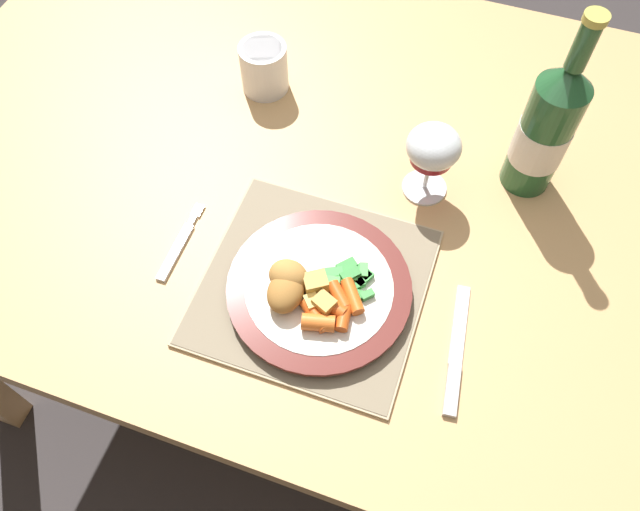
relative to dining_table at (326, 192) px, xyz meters
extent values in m
plane|color=#383333|center=(0.00, 0.00, -0.66)|extent=(6.00, 6.00, 0.00)
cube|color=tan|center=(0.00, 0.00, 0.06)|extent=(1.43, 0.96, 0.04)
cube|color=tan|center=(-0.66, 0.42, -0.31)|extent=(0.06, 0.06, 0.70)
cube|color=tan|center=(0.06, -0.22, 0.08)|extent=(0.31, 0.30, 0.01)
cube|color=#807259|center=(0.06, -0.22, 0.09)|extent=(0.30, 0.29, 0.00)
cylinder|color=white|center=(0.07, -0.23, 0.09)|extent=(0.21, 0.21, 0.01)
cylinder|color=maroon|center=(0.07, -0.23, 0.10)|extent=(0.26, 0.26, 0.01)
cylinder|color=white|center=(0.07, -0.23, 0.11)|extent=(0.20, 0.20, 0.00)
ellipsoid|color=#B77F3D|center=(0.03, -0.24, 0.13)|extent=(0.06, 0.05, 0.04)
ellipsoid|color=#A87033|center=(0.03, -0.26, 0.13)|extent=(0.05, 0.07, 0.04)
cube|color=green|center=(0.12, -0.20, 0.11)|extent=(0.03, 0.03, 0.01)
cube|color=green|center=(0.09, -0.24, 0.11)|extent=(0.02, 0.02, 0.01)
cube|color=green|center=(0.13, -0.22, 0.11)|extent=(0.02, 0.02, 0.01)
cube|color=green|center=(0.10, -0.20, 0.11)|extent=(0.02, 0.03, 0.01)
cube|color=#338438|center=(0.12, -0.19, 0.11)|extent=(0.03, 0.02, 0.01)
cube|color=#338438|center=(0.09, -0.21, 0.11)|extent=(0.01, 0.02, 0.01)
cube|color=#338438|center=(0.09, -0.19, 0.11)|extent=(0.03, 0.03, 0.01)
cube|color=green|center=(0.08, -0.21, 0.11)|extent=(0.03, 0.02, 0.01)
cube|color=#338438|center=(0.12, -0.23, 0.11)|extent=(0.02, 0.01, 0.01)
cube|color=#4CA84C|center=(0.08, -0.22, 0.11)|extent=(0.03, 0.02, 0.01)
cube|color=#4CA84C|center=(0.08, -0.22, 0.12)|extent=(0.03, 0.02, 0.01)
cube|color=#338438|center=(0.10, -0.21, 0.12)|extent=(0.03, 0.03, 0.01)
cube|color=#338438|center=(0.12, -0.21, 0.11)|extent=(0.02, 0.03, 0.01)
cube|color=#4CA84C|center=(0.12, -0.19, 0.11)|extent=(0.02, 0.02, 0.01)
cylinder|color=#CC5119|center=(0.10, -0.24, 0.12)|extent=(0.04, 0.04, 0.02)
cylinder|color=#CC5119|center=(0.11, -0.27, 0.12)|extent=(0.02, 0.04, 0.02)
cylinder|color=orange|center=(0.09, -0.29, 0.12)|extent=(0.05, 0.03, 0.02)
cylinder|color=#CC5119|center=(0.08, -0.28, 0.12)|extent=(0.05, 0.04, 0.02)
cylinder|color=orange|center=(0.12, -0.23, 0.12)|extent=(0.04, 0.05, 0.02)
cylinder|color=#CC5119|center=(0.10, -0.26, 0.12)|extent=(0.04, 0.03, 0.02)
cube|color=silver|center=(-0.15, -0.24, 0.08)|extent=(0.02, 0.10, 0.01)
cube|color=silver|center=(-0.15, -0.18, 0.08)|extent=(0.01, 0.02, 0.01)
cube|color=silver|center=(-0.15, -0.16, 0.08)|extent=(0.00, 0.02, 0.00)
cube|color=silver|center=(-0.15, -0.16, 0.08)|extent=(0.00, 0.02, 0.00)
cube|color=silver|center=(-0.16, -0.16, 0.08)|extent=(0.00, 0.02, 0.00)
cube|color=silver|center=(-0.16, -0.16, 0.08)|extent=(0.00, 0.02, 0.00)
cube|color=silver|center=(0.26, -0.21, 0.08)|extent=(0.03, 0.12, 0.00)
cube|color=#B2B2B7|center=(0.27, -0.31, 0.09)|extent=(0.03, 0.07, 0.01)
cylinder|color=silver|center=(0.16, 0.00, 0.08)|extent=(0.07, 0.07, 0.00)
cylinder|color=silver|center=(0.16, 0.00, 0.12)|extent=(0.01, 0.01, 0.07)
ellipsoid|color=silver|center=(0.16, 0.00, 0.18)|extent=(0.08, 0.08, 0.06)
cylinder|color=maroon|center=(0.16, 0.00, 0.17)|extent=(0.06, 0.06, 0.03)
cylinder|color=#23562D|center=(0.30, 0.07, 0.18)|extent=(0.08, 0.08, 0.19)
cone|color=#23562D|center=(0.30, 0.07, 0.29)|extent=(0.08, 0.08, 0.03)
cylinder|color=#23562D|center=(0.30, 0.07, 0.34)|extent=(0.03, 0.03, 0.07)
cylinder|color=#BFB74C|center=(0.30, 0.07, 0.38)|extent=(0.03, 0.03, 0.01)
cylinder|color=white|center=(0.30, 0.07, 0.17)|extent=(0.08, 0.08, 0.07)
cube|color=#DBB256|center=(0.07, -0.26, 0.12)|extent=(0.03, 0.03, 0.02)
cube|color=gold|center=(0.09, -0.26, 0.12)|extent=(0.03, 0.03, 0.03)
cube|color=gold|center=(0.06, -0.24, 0.12)|extent=(0.04, 0.04, 0.03)
cylinder|color=white|center=(-0.16, 0.12, 0.12)|extent=(0.08, 0.08, 0.08)
cylinder|color=gray|center=(-0.16, 0.12, 0.16)|extent=(0.07, 0.07, 0.01)
camera|label=1|loc=(0.20, -0.61, 0.86)|focal=35.00mm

